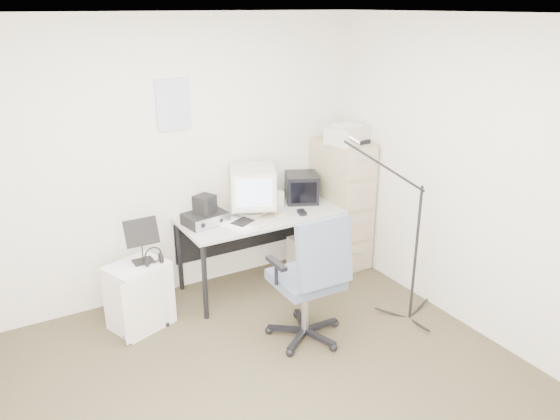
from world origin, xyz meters
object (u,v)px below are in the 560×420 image
filing_cabinet (341,204)px  desk (261,250)px  office_chair (306,277)px  side_cart (139,295)px

filing_cabinet → desk: 0.99m
office_chair → desk: bearing=84.5°
office_chair → side_cart: (-1.10, 0.84, -0.27)m
filing_cabinet → side_cart: (-2.17, -0.15, -0.37)m
office_chair → side_cart: size_ratio=1.94×
desk → office_chair: size_ratio=1.37×
desk → office_chair: bearing=-96.8°
desk → side_cart: desk is taller
filing_cabinet → desk: (-0.95, -0.03, -0.29)m
desk → office_chair: office_chair is taller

